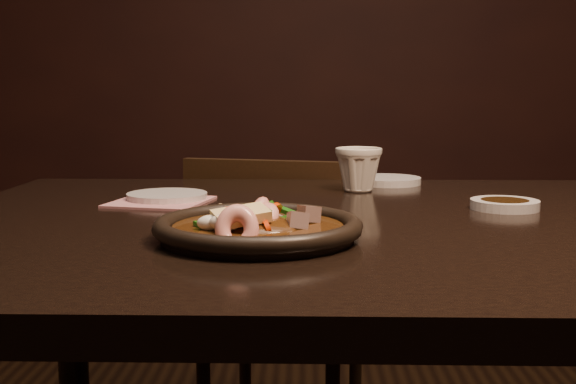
{
  "coord_description": "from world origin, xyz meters",
  "views": [
    {
      "loc": [
        -0.25,
        -1.01,
        0.93
      ],
      "look_at": [
        -0.28,
        -0.09,
        0.8
      ],
      "focal_mm": 45.0,
      "sensor_mm": 36.0,
      "label": 1
    }
  ],
  "objects_px": {
    "chair": "(277,310)",
    "plate": "(258,229)",
    "tea_cup": "(358,168)",
    "table": "(483,272)"
  },
  "relations": [
    {
      "from": "chair",
      "to": "tea_cup",
      "type": "relative_size",
      "value": 9.31
    },
    {
      "from": "chair",
      "to": "tea_cup",
      "type": "height_order",
      "value": "tea_cup"
    },
    {
      "from": "chair",
      "to": "plate",
      "type": "bearing_deg",
      "value": 104.06
    },
    {
      "from": "table",
      "to": "tea_cup",
      "type": "distance_m",
      "value": 0.34
    },
    {
      "from": "table",
      "to": "chair",
      "type": "xyz_separation_m",
      "value": [
        -0.32,
        0.6,
        -0.25
      ]
    },
    {
      "from": "table",
      "to": "tea_cup",
      "type": "xyz_separation_m",
      "value": [
        -0.16,
        0.28,
        0.12
      ]
    },
    {
      "from": "table",
      "to": "chair",
      "type": "relative_size",
      "value": 2.04
    },
    {
      "from": "table",
      "to": "plate",
      "type": "distance_m",
      "value": 0.36
    },
    {
      "from": "chair",
      "to": "plate",
      "type": "relative_size",
      "value": 3.07
    },
    {
      "from": "table",
      "to": "plate",
      "type": "relative_size",
      "value": 6.26
    }
  ]
}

